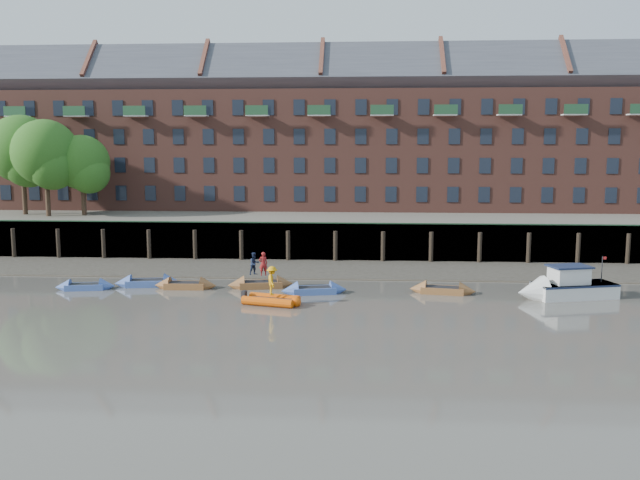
# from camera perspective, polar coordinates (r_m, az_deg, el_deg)

# --- Properties ---
(ground) EXTENTS (220.00, 220.00, 0.00)m
(ground) POSITION_cam_1_polar(r_m,az_deg,el_deg) (36.12, -3.41, -7.65)
(ground) COLOR #5A554D
(ground) RESTS_ON ground
(foreshore) EXTENTS (110.00, 8.00, 0.50)m
(foreshore) POSITION_cam_1_polar(r_m,az_deg,el_deg) (53.58, -1.02, -2.49)
(foreshore) COLOR #3D382F
(foreshore) RESTS_ON ground
(mud_band) EXTENTS (110.00, 1.60, 0.10)m
(mud_band) POSITION_cam_1_polar(r_m,az_deg,el_deg) (50.26, -1.34, -3.19)
(mud_band) COLOR #4C4336
(mud_band) RESTS_ON ground
(river_wall) EXTENTS (110.00, 1.23, 3.30)m
(river_wall) POSITION_cam_1_polar(r_m,az_deg,el_deg) (57.64, -0.66, -0.15)
(river_wall) COLOR #2D2A26
(river_wall) RESTS_ON ground
(bank_terrace) EXTENTS (110.00, 28.00, 3.20)m
(bank_terrace) POSITION_cam_1_polar(r_m,az_deg,el_deg) (71.12, 0.19, 1.40)
(bank_terrace) COLOR #5E594D
(bank_terrace) RESTS_ON ground
(apartment_terrace) EXTENTS (80.60, 15.56, 20.98)m
(apartment_terrace) POSITION_cam_1_polar(r_m,az_deg,el_deg) (71.71, 0.24, 10.43)
(apartment_terrace) COLOR brown
(apartment_terrace) RESTS_ON bank_terrace
(tree_cluster) EXTENTS (11.76, 7.74, 9.40)m
(tree_cluster) POSITION_cam_1_polar(r_m,az_deg,el_deg) (68.77, -22.29, 6.77)
(tree_cluster) COLOR #3A281C
(tree_cluster) RESTS_ON bank_terrace
(rowboat_0) EXTENTS (4.10, 1.87, 1.15)m
(rowboat_0) POSITION_cam_1_polar(r_m,az_deg,el_deg) (48.83, -19.16, -3.72)
(rowboat_0) COLOR #415EA7
(rowboat_0) RESTS_ON ground
(rowboat_1) EXTENTS (4.67, 2.07, 1.31)m
(rowboat_1) POSITION_cam_1_polar(r_m,az_deg,el_deg) (48.75, -14.31, -3.51)
(rowboat_1) COLOR #415EA7
(rowboat_1) RESTS_ON ground
(rowboat_2) EXTENTS (4.30, 1.32, 1.24)m
(rowboat_2) POSITION_cam_1_polar(r_m,az_deg,el_deg) (47.35, -11.26, -3.77)
(rowboat_2) COLOR brown
(rowboat_2) RESTS_ON ground
(rowboat_3) EXTENTS (4.70, 2.18, 1.31)m
(rowboat_3) POSITION_cam_1_polar(r_m,az_deg,el_deg) (46.85, -5.01, -3.75)
(rowboat_3) COLOR brown
(rowboat_3) RESTS_ON ground
(rowboat_4) EXTENTS (4.55, 2.15, 1.27)m
(rowboat_4) POSITION_cam_1_polar(r_m,az_deg,el_deg) (44.89, -0.50, -4.25)
(rowboat_4) COLOR #415EA7
(rowboat_4) RESTS_ON ground
(rowboat_6) EXTENTS (4.49, 1.99, 1.26)m
(rowboat_6) POSITION_cam_1_polar(r_m,az_deg,el_deg) (45.67, 10.27, -4.17)
(rowboat_6) COLOR brown
(rowboat_6) RESTS_ON ground
(rib_tender) EXTENTS (3.72, 2.52, 0.63)m
(rib_tender) POSITION_cam_1_polar(r_m,az_deg,el_deg) (41.93, -3.95, -5.07)
(rib_tender) COLOR #E45308
(rib_tender) RESTS_ON ground
(motor_launch) EXTENTS (6.82, 3.69, 2.68)m
(motor_launch) POSITION_cam_1_polar(r_m,az_deg,el_deg) (46.06, 19.48, -3.81)
(motor_launch) COLOR silver
(motor_launch) RESTS_ON ground
(person_rower_a) EXTENTS (0.69, 0.56, 1.64)m
(person_rower_a) POSITION_cam_1_polar(r_m,az_deg,el_deg) (46.45, -4.81, -2.00)
(person_rower_a) COLOR maroon
(person_rower_a) RESTS_ON rowboat_3
(person_rower_b) EXTENTS (0.96, 0.94, 1.57)m
(person_rower_b) POSITION_cam_1_polar(r_m,az_deg,el_deg) (46.77, -5.55, -1.99)
(person_rower_b) COLOR #19233F
(person_rower_b) RESTS_ON rowboat_3
(person_rib_crew) EXTENTS (0.88, 1.26, 1.79)m
(person_rib_crew) POSITION_cam_1_polar(r_m,az_deg,el_deg) (41.78, -4.05, -3.43)
(person_rib_crew) COLOR orange
(person_rib_crew) RESTS_ON rib_tender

